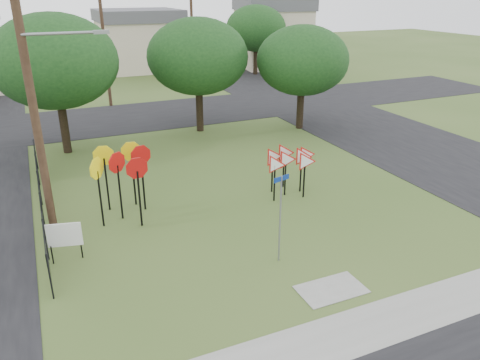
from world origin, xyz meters
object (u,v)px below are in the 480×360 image
at_px(street_name_sign, 280,214).
at_px(yield_sign_cluster, 290,160).
at_px(info_board, 64,236).
at_px(stop_sign_cluster, 122,168).

bearing_deg(street_name_sign, yield_sign_cluster, 57.16).
xyz_separation_m(yield_sign_cluster, info_board, (-9.34, -1.83, -0.63)).
distance_m(stop_sign_cluster, info_board, 3.69).
bearing_deg(street_name_sign, info_board, 156.18).
xyz_separation_m(street_name_sign, info_board, (-6.35, 2.80, -0.81)).
height_order(yield_sign_cluster, info_board, yield_sign_cluster).
height_order(stop_sign_cluster, info_board, stop_sign_cluster).
distance_m(yield_sign_cluster, info_board, 9.54).
xyz_separation_m(stop_sign_cluster, info_board, (-2.43, -2.55, -1.09)).
distance_m(street_name_sign, info_board, 6.99).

